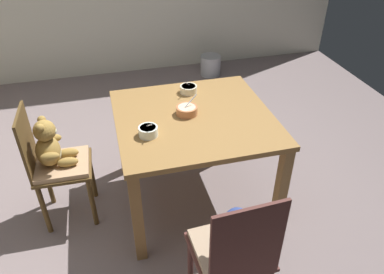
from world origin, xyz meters
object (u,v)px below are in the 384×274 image
object	(u,v)px
dining_table	(194,130)
porridge_bowl_white_near_left	(148,131)
porridge_bowl_cream_far_center	(189,89)
porridge_bowl_terracotta_center	(187,110)
teddy_chair_near_front	(234,246)
metal_pail	(211,65)
teddy_chair_near_left	(53,156)

from	to	relation	value
dining_table	porridge_bowl_white_near_left	xyz separation A→B (m)	(-0.34, -0.16, 0.15)
porridge_bowl_cream_far_center	dining_table	bearing A→B (deg)	-98.14
porridge_bowl_terracotta_center	porridge_bowl_cream_far_center	xyz separation A→B (m)	(0.09, 0.31, -0.00)
porridge_bowl_cream_far_center	porridge_bowl_terracotta_center	bearing A→B (deg)	-106.33
porridge_bowl_white_near_left	porridge_bowl_terracotta_center	bearing A→B (deg)	32.61
porridge_bowl_cream_far_center	teddy_chair_near_front	bearing A→B (deg)	-93.88
porridge_bowl_white_near_left	porridge_bowl_cream_far_center	bearing A→B (deg)	51.94
teddy_chair_near_front	porridge_bowl_cream_far_center	size ratio (longest dim) A/B	7.14
porridge_bowl_cream_far_center	metal_pail	size ratio (longest dim) A/B	0.51
teddy_chair_near_left	teddy_chair_near_front	world-z (taller)	teddy_chair_near_front
dining_table	porridge_bowl_terracotta_center	xyz separation A→B (m)	(-0.04, 0.03, 0.15)
metal_pail	teddy_chair_near_left	bearing A→B (deg)	-130.32
teddy_chair_near_left	teddy_chair_near_front	size ratio (longest dim) A/B	0.96
teddy_chair_near_left	metal_pail	distance (m)	2.77
porridge_bowl_cream_far_center	porridge_bowl_white_near_left	bearing A→B (deg)	-128.06
porridge_bowl_white_near_left	teddy_chair_near_left	bearing A→B (deg)	160.70
teddy_chair_near_left	porridge_bowl_terracotta_center	world-z (taller)	teddy_chair_near_left
dining_table	porridge_bowl_terracotta_center	bearing A→B (deg)	140.54
teddy_chair_near_front	porridge_bowl_terracotta_center	world-z (taller)	teddy_chair_near_front
porridge_bowl_terracotta_center	porridge_bowl_white_near_left	bearing A→B (deg)	-147.39
teddy_chair_near_left	teddy_chair_near_front	bearing A→B (deg)	-45.87
porridge_bowl_terracotta_center	porridge_bowl_white_near_left	distance (m)	0.36
teddy_chair_near_front	porridge_bowl_cream_far_center	distance (m)	1.32
porridge_bowl_white_near_left	metal_pail	distance (m)	2.66
dining_table	teddy_chair_near_left	size ratio (longest dim) A/B	1.18
porridge_bowl_terracotta_center	porridge_bowl_white_near_left	xyz separation A→B (m)	(-0.30, -0.19, 0.00)
metal_pail	porridge_bowl_terracotta_center	bearing A→B (deg)	-111.64
porridge_bowl_cream_far_center	metal_pail	distance (m)	2.07
dining_table	metal_pail	world-z (taller)	dining_table
dining_table	porridge_bowl_cream_far_center	size ratio (longest dim) A/B	8.08
porridge_bowl_cream_far_center	metal_pail	world-z (taller)	porridge_bowl_cream_far_center
teddy_chair_near_left	metal_pail	bearing A→B (deg)	51.24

